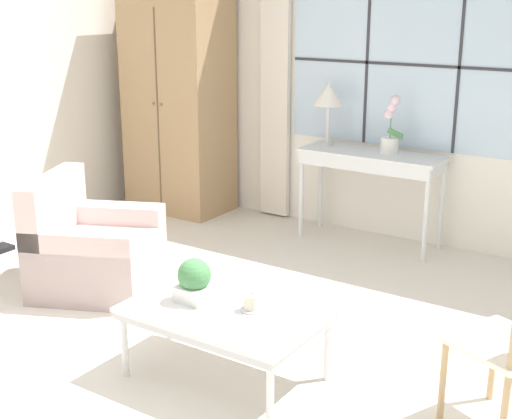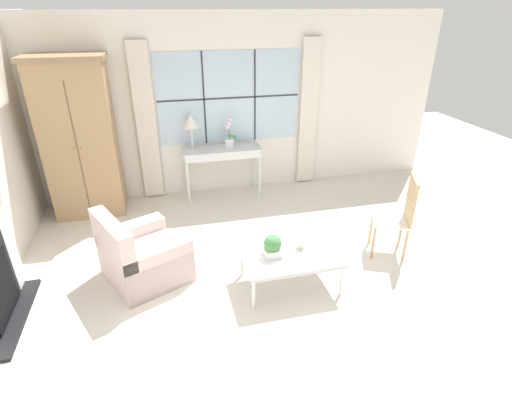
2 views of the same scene
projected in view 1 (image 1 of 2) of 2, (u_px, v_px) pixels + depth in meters
ground_plane at (196, 381)px, 4.05m from camera, size 14.00×14.00×0.00m
wall_back_windowed at (412, 82)px, 6.06m from camera, size 7.20×0.14×2.80m
armoire at (178, 96)px, 7.01m from camera, size 1.05×0.69×2.28m
console_table at (371, 163)px, 6.12m from camera, size 1.25×0.44×0.82m
table_lamp at (329, 95)px, 6.24m from camera, size 0.27×0.27×0.56m
potted_orchid at (391, 132)px, 6.00m from camera, size 0.19×0.15×0.50m
armchair_upholstered at (93, 252)px, 5.29m from camera, size 1.10×1.13×0.85m
coffee_table at (225, 316)px, 3.98m from camera, size 1.08×0.70×0.43m
potted_plant_small at (194, 280)px, 4.04m from camera, size 0.19×0.19×0.25m
pillar_candle at (251, 303)px, 3.93m from camera, size 0.13×0.13×0.11m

